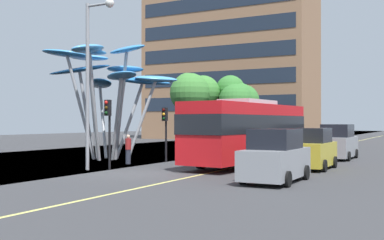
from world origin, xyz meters
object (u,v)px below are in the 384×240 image
at_px(traffic_light_kerb_near, 108,119).
at_px(street_lamp, 93,64).
at_px(traffic_light_island_mid, 203,120).
at_px(traffic_light_kerb_far, 165,122).
at_px(car_parked_far, 338,143).
at_px(car_parked_near, 275,157).
at_px(car_parked_mid, 310,150).
at_px(pedestrian, 128,149).
at_px(red_bus, 248,130).
at_px(leaf_sculpture, 109,73).

relative_size(traffic_light_kerb_near, street_lamp, 0.42).
height_order(traffic_light_island_mid, street_lamp, street_lamp).
xyz_separation_m(traffic_light_kerb_far, traffic_light_island_mid, (-0.39, 5.80, 0.17)).
bearing_deg(traffic_light_kerb_near, traffic_light_kerb_far, 87.80).
bearing_deg(car_parked_far, traffic_light_kerb_far, -140.01).
distance_m(traffic_light_kerb_near, traffic_light_island_mid, 10.95).
bearing_deg(traffic_light_island_mid, car_parked_near, -52.18).
relative_size(car_parked_near, car_parked_mid, 1.09).
bearing_deg(traffic_light_kerb_far, car_parked_near, -34.30).
distance_m(car_parked_far, pedestrian, 13.46).
relative_size(traffic_light_island_mid, street_lamp, 0.42).
height_order(traffic_light_kerb_near, traffic_light_kerb_far, traffic_light_kerb_near).
distance_m(traffic_light_kerb_far, car_parked_near, 10.67).
relative_size(traffic_light_island_mid, car_parked_near, 0.83).
bearing_deg(pedestrian, car_parked_near, -21.49).
height_order(red_bus, car_parked_far, red_bus).
bearing_deg(car_parked_mid, car_parked_far, 90.60).
height_order(traffic_light_island_mid, car_parked_mid, traffic_light_island_mid).
relative_size(leaf_sculpture, car_parked_near, 2.15).
bearing_deg(traffic_light_kerb_far, car_parked_mid, -0.52).
bearing_deg(traffic_light_island_mid, car_parked_far, 8.85).
height_order(red_bus, pedestrian, red_bus).
relative_size(leaf_sculpture, pedestrian, 5.38).
bearing_deg(traffic_light_island_mid, leaf_sculpture, -127.92).
distance_m(red_bus, traffic_light_kerb_near, 7.61).
xyz_separation_m(red_bus, leaf_sculpture, (-9.71, 0.31, 3.60)).
height_order(leaf_sculpture, traffic_light_kerb_near, leaf_sculpture).
relative_size(traffic_light_kerb_far, car_parked_mid, 0.85).
xyz_separation_m(red_bus, car_parked_near, (3.55, -6.15, -0.98)).
height_order(leaf_sculpture, car_parked_mid, leaf_sculpture).
height_order(red_bus, traffic_light_island_mid, red_bus).
height_order(red_bus, car_parked_mid, red_bus).
bearing_deg(pedestrian, street_lamp, -81.32).
bearing_deg(pedestrian, car_parked_mid, 11.26).
bearing_deg(street_lamp, car_parked_near, -1.00).
bearing_deg(car_parked_mid, pedestrian, -168.74).
distance_m(leaf_sculpture, car_parked_far, 15.39).
distance_m(traffic_light_kerb_near, pedestrian, 3.68).
relative_size(leaf_sculpture, traffic_light_island_mid, 2.58).
bearing_deg(traffic_light_kerb_near, pedestrian, 108.07).
relative_size(car_parked_near, street_lamp, 0.50).
bearing_deg(car_parked_mid, street_lamp, -148.39).
distance_m(leaf_sculpture, car_parked_mid, 13.96).
xyz_separation_m(traffic_light_kerb_near, pedestrian, (-1.01, 3.11, -1.70)).
bearing_deg(car_parked_mid, traffic_light_kerb_near, -150.20).
bearing_deg(leaf_sculpture, street_lamp, -58.36).
xyz_separation_m(traffic_light_kerb_near, car_parked_far, (8.78, 12.35, -1.49)).
bearing_deg(car_parked_far, red_bus, -115.82).
height_order(leaf_sculpture, street_lamp, street_lamp).
xyz_separation_m(red_bus, car_parked_mid, (3.47, -0.27, -0.99)).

